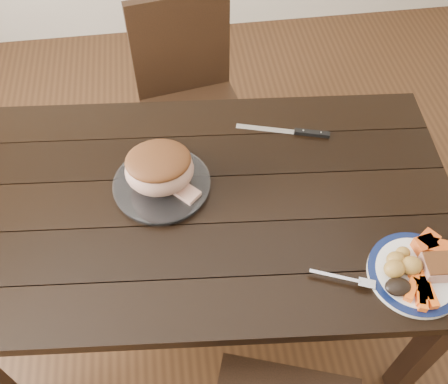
{
  "coord_description": "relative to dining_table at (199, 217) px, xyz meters",
  "views": [
    {
      "loc": [
        -0.04,
        -0.92,
        1.98
      ],
      "look_at": [
        0.08,
        -0.02,
        0.8
      ],
      "focal_mm": 40.0,
      "sensor_mm": 36.0,
      "label": 1
    }
  ],
  "objects": [
    {
      "name": "roast_joint",
      "position": [
        -0.1,
        0.06,
        0.18
      ],
      "size": [
        0.21,
        0.18,
        0.14
      ],
      "primitive_type": "ellipsoid",
      "color": "tan",
      "rests_on": "serving_platter"
    },
    {
      "name": "carving_knife",
      "position": [
        0.38,
        0.23,
        0.1
      ],
      "size": [
        0.31,
        0.11,
        0.01
      ],
      "rotation": [
        0.0,
        0.0,
        -0.29
      ],
      "color": "silver",
      "rests_on": "dining_table"
    },
    {
      "name": "pumpkin_wedges",
      "position": [
        0.62,
        -0.27,
        0.13
      ],
      "size": [
        0.09,
        0.09,
        0.04
      ],
      "color": "#EE561A",
      "rests_on": "dinner_plate"
    },
    {
      "name": "carrot_batons",
      "position": [
        0.55,
        -0.4,
        0.12
      ],
      "size": [
        0.09,
        0.11,
        0.02
      ],
      "color": "orange",
      "rests_on": "dinner_plate"
    },
    {
      "name": "plate_rim",
      "position": [
        0.57,
        -0.34,
        0.11
      ],
      "size": [
        0.26,
        0.26,
        0.02
      ],
      "primitive_type": "torus",
      "color": "#0D1843",
      "rests_on": "dinner_plate"
    },
    {
      "name": "cut_slice",
      "position": [
        -0.03,
        0.01,
        0.12
      ],
      "size": [
        0.09,
        0.09,
        0.02
      ],
      "primitive_type": "cube",
      "rotation": [
        0.0,
        0.0,
        -0.82
      ],
      "color": "tan",
      "rests_on": "serving_platter"
    },
    {
      "name": "chair_far",
      "position": [
        0.03,
        0.74,
        -0.13
      ],
      "size": [
        0.49,
        0.5,
        0.93
      ],
      "rotation": [
        0.0,
        0.0,
        3.32
      ],
      "color": "black",
      "rests_on": "ground"
    },
    {
      "name": "pork_slice",
      "position": [
        0.62,
        -0.35,
        0.13
      ],
      "size": [
        0.1,
        0.08,
        0.04
      ],
      "primitive_type": "cube",
      "rotation": [
        0.0,
        0.0,
        -0.08
      ],
      "color": "tan",
      "rests_on": "dinner_plate"
    },
    {
      "name": "roasted_potatoes",
      "position": [
        0.52,
        -0.32,
        0.14
      ],
      "size": [
        0.11,
        0.09,
        0.05
      ],
      "color": "gold",
      "rests_on": "dinner_plate"
    },
    {
      "name": "serving_platter",
      "position": [
        -0.1,
        0.06,
        0.1
      ],
      "size": [
        0.3,
        0.3,
        0.02
      ],
      "primitive_type": "cylinder",
      "color": "white",
      "rests_on": "dining_table"
    },
    {
      "name": "dining_table",
      "position": [
        0.0,
        0.0,
        0.0
      ],
      "size": [
        1.67,
        1.04,
        0.75
      ],
      "rotation": [
        0.0,
        0.0,
        -0.09
      ],
      "color": "black",
      "rests_on": "ground"
    },
    {
      "name": "fork",
      "position": [
        0.37,
        -0.34,
        0.11
      ],
      "size": [
        0.17,
        0.08,
        0.0
      ],
      "rotation": [
        0.0,
        0.0,
        -0.39
      ],
      "color": "silver",
      "rests_on": "dinner_plate"
    },
    {
      "name": "dark_mushroom",
      "position": [
        0.49,
        -0.38,
        0.13
      ],
      "size": [
        0.07,
        0.05,
        0.03
      ],
      "primitive_type": "ellipsoid",
      "color": "black",
      "rests_on": "dinner_plate"
    },
    {
      "name": "ground",
      "position": [
        0.0,
        0.0,
        -0.66
      ],
      "size": [
        4.0,
        4.0,
        0.0
      ],
      "primitive_type": "plane",
      "color": "#472B16",
      "rests_on": "ground"
    },
    {
      "name": "dinner_plate",
      "position": [
        0.57,
        -0.34,
        0.1
      ],
      "size": [
        0.26,
        0.26,
        0.02
      ],
      "primitive_type": "cylinder",
      "color": "white",
      "rests_on": "dining_table"
    }
  ]
}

